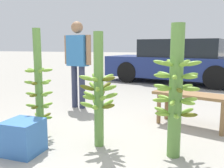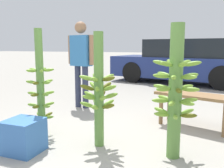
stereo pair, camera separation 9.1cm
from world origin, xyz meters
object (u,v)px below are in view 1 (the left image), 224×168
(parked_car, at_px, (177,62))
(vendor_person, at_px, (78,57))
(banana_stalk_left, at_px, (39,87))
(banana_stalk_center, at_px, (99,91))
(banana_stalk_right, at_px, (176,91))
(market_bench, at_px, (192,99))
(produce_crate, at_px, (23,137))

(parked_car, bearing_deg, vendor_person, 171.28)
(banana_stalk_left, bearing_deg, banana_stalk_center, -1.63)
(banana_stalk_right, relative_size, market_bench, 1.19)
(parked_car, bearing_deg, market_bench, -160.69)
(banana_stalk_left, xyz_separation_m, banana_stalk_right, (1.68, -0.03, 0.06))
(banana_stalk_center, distance_m, banana_stalk_right, 0.86)
(market_bench, height_order, parked_car, parked_car)
(banana_stalk_left, height_order, market_bench, banana_stalk_left)
(banana_stalk_center, bearing_deg, produce_crate, -145.76)
(market_bench, bearing_deg, vendor_person, -175.72)
(banana_stalk_right, bearing_deg, produce_crate, -163.25)
(banana_stalk_left, xyz_separation_m, parked_car, (1.25, 5.49, 0.01))
(parked_car, bearing_deg, produce_crate, -178.75)
(vendor_person, distance_m, produce_crate, 2.21)
(banana_stalk_center, distance_m, market_bench, 1.50)
(vendor_person, height_order, parked_car, vendor_person)
(banana_stalk_left, height_order, banana_stalk_right, banana_stalk_right)
(banana_stalk_right, relative_size, vendor_person, 0.87)
(market_bench, xyz_separation_m, produce_crate, (-1.70, -1.56, -0.22))
(market_bench, bearing_deg, banana_stalk_left, -132.42)
(banana_stalk_left, distance_m, banana_stalk_right, 1.68)
(vendor_person, bearing_deg, banana_stalk_left, 110.33)
(vendor_person, bearing_deg, parked_car, -98.77)
(banana_stalk_center, height_order, vendor_person, vendor_person)
(banana_stalk_left, height_order, vendor_person, vendor_person)
(banana_stalk_right, height_order, vendor_person, vendor_person)
(banana_stalk_center, bearing_deg, banana_stalk_left, 178.37)
(parked_car, xyz_separation_m, produce_crate, (-1.12, -5.99, -0.47))
(banana_stalk_left, bearing_deg, vendor_person, 98.53)
(banana_stalk_center, height_order, parked_car, parked_car)
(banana_stalk_center, height_order, market_bench, banana_stalk_center)
(banana_stalk_right, bearing_deg, banana_stalk_left, 178.98)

